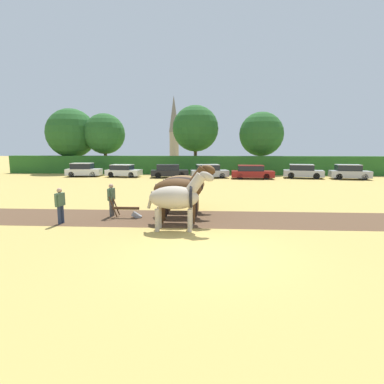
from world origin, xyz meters
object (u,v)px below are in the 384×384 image
draft_horse_trail_left (183,187)px  draft_horse_lead_left (177,197)px  draft_horse_trail_right (185,184)px  parked_car_center (209,171)px  tree_center_left (195,129)px  parked_car_left (123,171)px  tree_left (105,134)px  parked_car_far_right (349,172)px  parked_car_far_left (84,170)px  parked_car_center_right (252,172)px  tree_center (261,134)px  draft_horse_lead_right (180,189)px  plow (129,211)px  farmer_onlooker_left (60,203)px  tree_far_left (71,133)px  parked_car_center_left (169,171)px  church_spire (174,127)px  parked_car_right (303,172)px  farmer_at_plow (111,198)px  farmer_beside_team (196,187)px

draft_horse_trail_left → draft_horse_lead_left: bearing=-89.7°
draft_horse_trail_right → parked_car_center: size_ratio=0.67×
tree_center_left → parked_car_left: tree_center_left is taller
tree_left → parked_car_far_right: bearing=-12.4°
parked_car_far_left → parked_car_left: bearing=-9.1°
parked_car_center_right → tree_left: bearing=160.5°
tree_center → draft_horse_lead_right: bearing=-104.3°
plow → parked_car_center_right: bearing=66.5°
farmer_onlooker_left → tree_far_left: bearing=121.6°
tree_center_left → tree_center: size_ratio=1.12×
parked_car_center_left → tree_left: bearing=136.4°
tree_center → parked_car_far_left: 22.71m
church_spire → tree_center: bearing=-64.1°
draft_horse_lead_right → tree_center_left: bearing=91.4°
plow → parked_car_far_left: 23.36m
parked_car_far_left → parked_car_right: size_ratio=0.92×
parked_car_far_right → parked_car_center_right: bearing=-170.5°
tree_far_left → church_spire: (8.70, 35.46, 3.20)m
church_spire → tree_center_left: bearing=-76.6°
parked_car_far_right → tree_far_left: bearing=176.1°
farmer_at_plow → draft_horse_trail_right: bearing=32.1°
draft_horse_trail_right → parked_car_right: (10.85, 18.43, -0.64)m
parked_car_left → parked_car_far_right: (24.74, -0.28, 0.06)m
tree_center_left → church_spire: church_spire is taller
tree_far_left → tree_left: tree_far_left is taller
church_spire → parked_car_far_left: church_spire is taller
draft_horse_trail_left → plow: (-2.46, -0.74, -1.07)m
draft_horse_trail_left → parked_car_far_right: bearing=49.0°
draft_horse_trail_left → draft_horse_trail_right: draft_horse_trail_right is taller
tree_center_left → draft_horse_lead_left: (1.69, -29.18, -4.56)m
church_spire → farmer_at_plow: 62.42m
parked_car_left → draft_horse_trail_left: bearing=-59.1°
tree_center → parked_car_center: 10.67m
parked_car_far_right → farmer_beside_team: bearing=-126.4°
parked_car_left → parked_car_center: 9.84m
farmer_at_plow → parked_car_far_left: (-10.77, 20.00, -0.15)m
plow → parked_car_right: 24.41m
church_spire → farmer_at_plow: bearing=-84.0°
parked_car_left → parked_car_right: size_ratio=0.92×
draft_horse_trail_left → farmer_onlooker_left: bearing=-159.3°
parked_car_left → farmer_beside_team: bearing=-53.8°
draft_horse_trail_left → farmer_onlooker_left: 5.47m
plow → tree_center_left: bearing=86.2°
tree_left → plow: tree_left is taller
tree_far_left → parked_car_far_right: size_ratio=2.09×
draft_horse_trail_right → farmer_at_plow: 3.81m
parked_car_right → draft_horse_lead_left: bearing=-105.1°
tree_center_left → parked_car_far_right: tree_center_left is taller
tree_far_left → tree_left: bearing=-2.7°
church_spire → draft_horse_lead_left: size_ratio=6.01×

